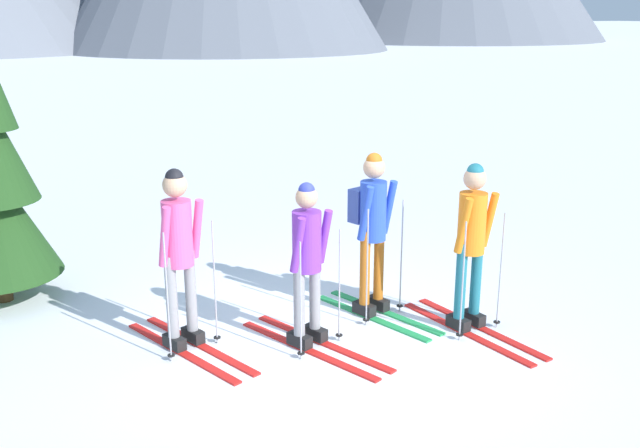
{
  "coord_description": "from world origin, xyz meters",
  "views": [
    {
      "loc": [
        -2.56,
        -6.17,
        3.16
      ],
      "look_at": [
        0.15,
        0.38,
        1.05
      ],
      "focal_mm": 40.08,
      "sensor_mm": 36.0,
      "label": 1
    }
  ],
  "objects_px": {
    "skier_in_blue": "(372,224)",
    "skier_in_orange": "(472,241)",
    "skier_in_purple": "(308,260)",
    "skier_in_pink": "(179,252)"
  },
  "relations": [
    {
      "from": "skier_in_blue",
      "to": "skier_in_orange",
      "type": "relative_size",
      "value": 0.99
    },
    {
      "from": "skier_in_purple",
      "to": "skier_in_orange",
      "type": "height_order",
      "value": "skier_in_orange"
    },
    {
      "from": "skier_in_pink",
      "to": "skier_in_orange",
      "type": "distance_m",
      "value": 2.89
    },
    {
      "from": "skier_in_purple",
      "to": "skier_in_orange",
      "type": "bearing_deg",
      "value": -9.33
    },
    {
      "from": "skier_in_purple",
      "to": "skier_in_blue",
      "type": "distance_m",
      "value": 1.03
    },
    {
      "from": "skier_in_blue",
      "to": "skier_in_orange",
      "type": "height_order",
      "value": "skier_in_blue"
    },
    {
      "from": "skier_in_purple",
      "to": "skier_in_blue",
      "type": "height_order",
      "value": "skier_in_blue"
    },
    {
      "from": "skier_in_blue",
      "to": "skier_in_orange",
      "type": "xyz_separation_m",
      "value": [
        0.75,
        -0.74,
        -0.05
      ]
    },
    {
      "from": "skier_in_pink",
      "to": "skier_in_orange",
      "type": "relative_size",
      "value": 0.99
    },
    {
      "from": "skier_in_purple",
      "to": "skier_in_orange",
      "type": "distance_m",
      "value": 1.69
    }
  ]
}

